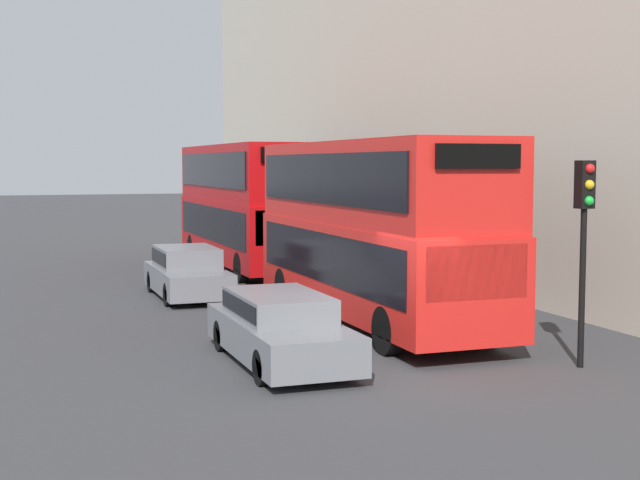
# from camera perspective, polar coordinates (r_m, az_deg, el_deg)

# --- Properties ---
(ground_plane) EXTENTS (200.00, 200.00, 0.00)m
(ground_plane) POSITION_cam_1_polar(r_m,az_deg,el_deg) (17.12, 4.29, -8.14)
(ground_plane) COLOR #38383A
(bus_leading) EXTENTS (2.59, 10.13, 4.39)m
(bus_leading) POSITION_cam_1_polar(r_m,az_deg,el_deg) (21.47, 3.37, 1.04)
(bus_leading) COLOR red
(bus_leading) RESTS_ON ground
(bus_second_in_queue) EXTENTS (2.59, 10.86, 4.54)m
(bus_second_in_queue) POSITION_cam_1_polar(r_m,az_deg,el_deg) (32.85, -4.88, 2.50)
(bus_second_in_queue) COLOR #B20C0F
(bus_second_in_queue) RESTS_ON ground
(car_dark_sedan) EXTENTS (1.81, 4.78, 1.37)m
(car_dark_sedan) POSITION_cam_1_polar(r_m,az_deg,el_deg) (17.31, -2.59, -5.53)
(car_dark_sedan) COLOR slate
(car_dark_sedan) RESTS_ON ground
(car_hatchback) EXTENTS (1.82, 4.46, 1.46)m
(car_hatchback) POSITION_cam_1_polar(r_m,az_deg,el_deg) (26.03, -8.49, -1.97)
(car_hatchback) COLOR slate
(car_hatchback) RESTS_ON ground
(traffic_light) EXTENTS (0.30, 0.36, 3.92)m
(traffic_light) POSITION_cam_1_polar(r_m,az_deg,el_deg) (17.39, 16.57, 1.28)
(traffic_light) COLOR black
(traffic_light) RESTS_ON ground
(pedestrian) EXTENTS (0.36, 0.36, 1.81)m
(pedestrian) POSITION_cam_1_polar(r_m,az_deg,el_deg) (22.95, 7.73, -2.71)
(pedestrian) COLOR #26262D
(pedestrian) RESTS_ON ground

